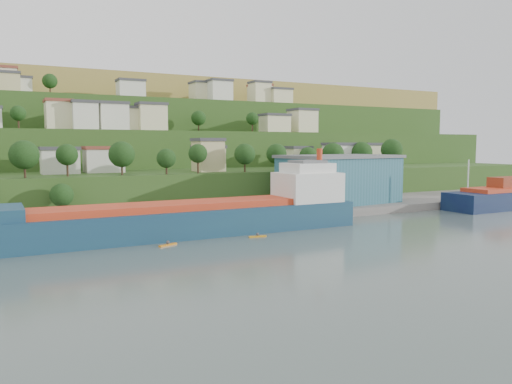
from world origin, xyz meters
TOP-DOWN VIEW (x-y plane):
  - ground at (0.00, 0.00)m, footprint 500.00×500.00m
  - quay at (20.00, 28.00)m, footprint 220.00×26.00m
  - hillside at (0.02, 168.68)m, footprint 360.00×210.85m
  - cargo_ship_near at (-13.18, 10.05)m, footprint 73.09×12.20m
  - warehouse at (34.13, 27.44)m, footprint 33.07×22.62m
  - kayak_orange at (-21.52, 1.86)m, footprint 3.61×1.97m
  - kayak_yellow at (-3.91, 1.87)m, footprint 3.47×1.15m

SIDE VIEW (x-z plane):
  - ground at x=0.00m, z-range 0.00..0.00m
  - quay at x=20.00m, z-range -2.00..2.00m
  - hillside at x=0.02m, z-range -47.91..48.09m
  - kayak_yellow at x=-3.91m, z-range -0.17..0.68m
  - kayak_orange at x=-21.52m, z-range -0.19..0.72m
  - cargo_ship_near at x=-13.18m, z-range -6.39..12.38m
  - warehouse at x=34.13m, z-range 2.03..14.83m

